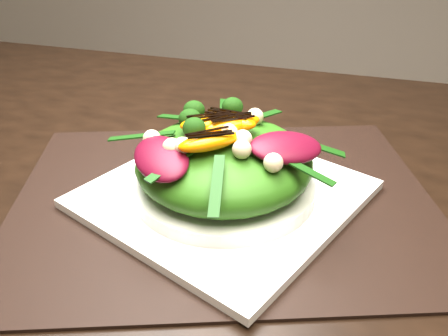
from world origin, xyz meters
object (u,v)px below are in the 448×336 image
(placemat, at_px, (224,199))
(lettuce_mound, at_px, (224,161))
(salad_bowl, at_px, (224,184))
(orange_segment, at_px, (226,117))
(dining_table, at_px, (60,158))
(plate_base, at_px, (224,194))

(placemat, bearing_deg, lettuce_mound, 90.00)
(salad_bowl, xyz_separation_m, orange_segment, (-0.01, 0.03, 0.08))
(orange_segment, bearing_deg, lettuce_mound, -77.37)
(dining_table, height_order, lettuce_mound, dining_table)
(dining_table, xyz_separation_m, placemat, (0.28, -0.07, 0.02))
(orange_segment, bearing_deg, plate_base, -77.37)
(plate_base, bearing_deg, orange_segment, 102.63)
(placemat, height_order, plate_base, plate_base)
(orange_segment, bearing_deg, dining_table, 172.02)
(placemat, xyz_separation_m, orange_segment, (-0.01, 0.03, 0.10))
(placemat, xyz_separation_m, lettuce_mound, (0.00, 0.00, 0.05))
(plate_base, height_order, orange_segment, orange_segment)
(placemat, bearing_deg, salad_bowl, 90.00)
(plate_base, relative_size, lettuce_mound, 1.37)
(lettuce_mound, bearing_deg, placemat, -90.00)
(dining_table, bearing_deg, lettuce_mound, -13.10)
(dining_table, bearing_deg, orange_segment, -7.98)
(salad_bowl, bearing_deg, plate_base, 0.00)
(salad_bowl, bearing_deg, lettuce_mound, 0.00)
(dining_table, distance_m, plate_base, 0.29)
(placemat, bearing_deg, plate_base, 90.00)
(placemat, distance_m, orange_segment, 0.10)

